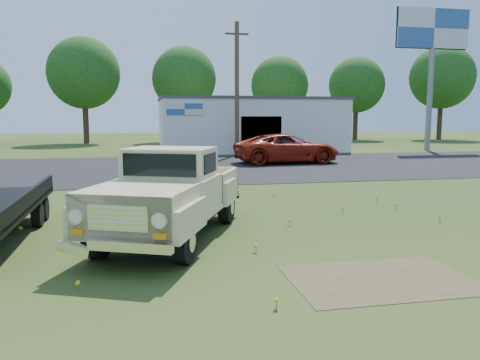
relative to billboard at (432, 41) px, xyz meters
name	(u,v)px	position (x,y,z in m)	size (l,w,h in m)	color
ground	(252,238)	(-20.00, -24.04, -8.54)	(140.00, 140.00, 0.00)	#273F14
asphalt_lot	(189,167)	(-20.00, -9.04, -8.54)	(90.00, 14.00, 0.02)	black
dirt_patch_a	(380,280)	(-18.50, -27.04, -8.54)	(3.00, 2.00, 0.01)	brown
dirt_patch_b	(156,211)	(-22.00, -20.54, -8.54)	(2.20, 1.60, 0.01)	brown
commercial_building	(249,124)	(-14.00, 2.95, -6.44)	(14.20, 8.20, 4.15)	silver
billboard	(432,41)	(0.00, 0.00, 0.00)	(6.10, 0.45, 11.05)	slate
utility_pole_mid	(237,88)	(-16.00, -2.04, -3.93)	(1.60, 0.30, 9.00)	#452E20
treeline_c	(84,73)	(-28.00, 15.46, -1.60)	(7.04, 7.04, 10.47)	#39281A
treeline_d	(184,79)	(-18.00, 16.46, -1.92)	(6.72, 6.72, 10.00)	#39281A
treeline_e	(280,85)	(-8.00, 14.96, -2.55)	(6.08, 6.08, 9.04)	#39281A
treeline_f	(357,85)	(2.00, 17.46, -2.24)	(6.40, 6.40, 9.52)	#39281A
treeline_g	(442,77)	(12.00, 15.96, -1.29)	(7.36, 7.36, 10.95)	#39281A
vintage_pickup_truck	(171,193)	(-21.73, -23.65, -7.53)	(2.16, 5.56, 2.02)	beige
red_pickup	(287,149)	(-14.22, -8.00, -7.70)	(2.78, 6.03, 1.68)	maroon
dark_sedan	(279,145)	(-13.49, -3.93, -7.73)	(1.90, 4.73, 1.61)	black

